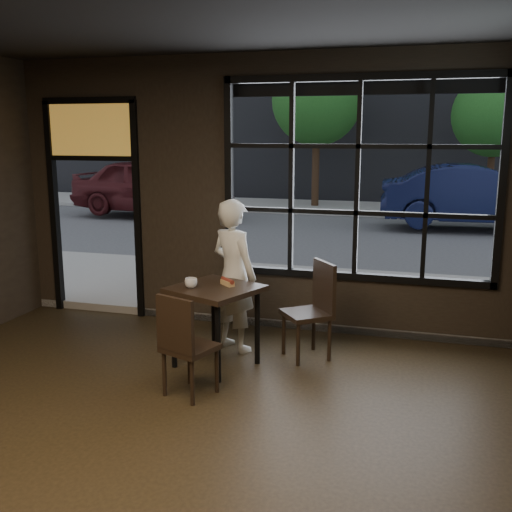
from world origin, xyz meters
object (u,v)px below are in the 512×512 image
(cafe_table, at_px, (216,326))
(man, at_px, (234,275))
(chair_near, at_px, (190,344))
(navy_car, at_px, (477,196))

(cafe_table, distance_m, man, 0.65)
(chair_near, relative_size, navy_car, 0.21)
(cafe_table, height_order, man, man)
(man, bearing_deg, chair_near, 118.58)
(man, xyz_separation_m, navy_car, (3.08, 9.17, 0.02))
(chair_near, height_order, navy_car, navy_car)
(cafe_table, bearing_deg, man, 109.02)
(navy_car, bearing_deg, cafe_table, 158.02)
(chair_near, relative_size, man, 0.58)
(man, height_order, navy_car, man)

